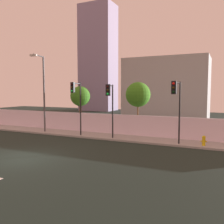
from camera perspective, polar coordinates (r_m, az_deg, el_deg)
ground_plane at (r=16.13m, az=-19.95°, el=-10.03°), size 80.00×80.00×0.00m
sidewalk at (r=22.50m, az=-4.96°, el=-5.39°), size 36.00×2.40×0.15m
perimeter_wall at (r=23.47m, az=-3.40°, el=-2.55°), size 36.00×0.18×1.80m
traffic_light_left at (r=17.99m, az=14.80°, el=3.01°), size 0.40×1.76×4.61m
traffic_light_center at (r=21.51m, az=-8.31°, el=3.46°), size 0.36×1.28×4.69m
traffic_light_right at (r=19.75m, az=-0.44°, el=2.98°), size 0.43×1.52×4.46m
street_lamp_curbside at (r=24.39m, az=-15.84°, el=5.49°), size 0.89×2.12×7.23m
fire_hydrant at (r=18.97m, az=20.58°, el=-6.17°), size 0.44×0.26×0.73m
roadside_tree_leftmost at (r=25.34m, az=-7.39°, el=3.59°), size 2.04×2.04×4.59m
roadside_tree_midleft at (r=22.61m, az=6.06°, el=4.04°), size 2.28×2.28×4.91m
low_building_distant at (r=35.31m, az=12.50°, el=5.13°), size 11.28×6.00×8.63m
tower_on_skyline at (r=53.21m, az=-3.24°, el=12.32°), size 7.12×5.00×22.03m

